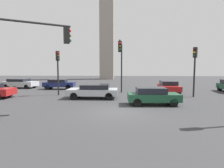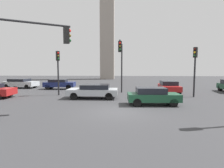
{
  "view_description": "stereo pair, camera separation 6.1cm",
  "coord_description": "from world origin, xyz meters",
  "px_view_note": "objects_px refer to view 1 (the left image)",
  "views": [
    {
      "loc": [
        0.13,
        -11.28,
        2.84
      ],
      "look_at": [
        -0.67,
        4.08,
        1.45
      ],
      "focal_mm": 28.18,
      "sensor_mm": 36.0,
      "label": 1
    },
    {
      "loc": [
        0.19,
        -11.28,
        2.84
      ],
      "look_at": [
        -0.67,
        4.08,
        1.45
      ],
      "focal_mm": 28.18,
      "sensor_mm": 36.0,
      "label": 2
    }
  ],
  "objects_px": {
    "traffic_light_3": "(121,57)",
    "car_2": "(59,84)",
    "car_1": "(93,91)",
    "traffic_light_2": "(58,64)",
    "car_0": "(168,86)",
    "traffic_light_0": "(195,62)",
    "car_7": "(20,83)",
    "car_5": "(153,96)",
    "traffic_light_4": "(32,47)"
  },
  "relations": [
    {
      "from": "traffic_light_2",
      "to": "traffic_light_3",
      "type": "bearing_deg",
      "value": 58.94
    },
    {
      "from": "traffic_light_0",
      "to": "car_1",
      "type": "distance_m",
      "value": 10.19
    },
    {
      "from": "traffic_light_3",
      "to": "car_5",
      "type": "height_order",
      "value": "traffic_light_3"
    },
    {
      "from": "traffic_light_0",
      "to": "car_1",
      "type": "bearing_deg",
      "value": -40.35
    },
    {
      "from": "traffic_light_3",
      "to": "car_2",
      "type": "height_order",
      "value": "traffic_light_3"
    },
    {
      "from": "car_7",
      "to": "car_0",
      "type": "bearing_deg",
      "value": -3.26
    },
    {
      "from": "car_7",
      "to": "car_2",
      "type": "bearing_deg",
      "value": -3.85
    },
    {
      "from": "traffic_light_2",
      "to": "car_1",
      "type": "distance_m",
      "value": 5.04
    },
    {
      "from": "car_2",
      "to": "car_5",
      "type": "height_order",
      "value": "car_5"
    },
    {
      "from": "traffic_light_0",
      "to": "car_0",
      "type": "height_order",
      "value": "traffic_light_0"
    },
    {
      "from": "traffic_light_3",
      "to": "car_0",
      "type": "relative_size",
      "value": 1.25
    },
    {
      "from": "car_7",
      "to": "traffic_light_0",
      "type": "bearing_deg",
      "value": -10.71
    },
    {
      "from": "car_2",
      "to": "car_7",
      "type": "height_order",
      "value": "car_2"
    },
    {
      "from": "traffic_light_3",
      "to": "car_1",
      "type": "relative_size",
      "value": 1.21
    },
    {
      "from": "traffic_light_3",
      "to": "car_2",
      "type": "xyz_separation_m",
      "value": [
        -8.37,
        4.7,
        -3.32
      ]
    },
    {
      "from": "traffic_light_0",
      "to": "traffic_light_3",
      "type": "height_order",
      "value": "traffic_light_3"
    },
    {
      "from": "car_1",
      "to": "traffic_light_3",
      "type": "bearing_deg",
      "value": -139.21
    },
    {
      "from": "traffic_light_0",
      "to": "car_1",
      "type": "relative_size",
      "value": 1.05
    },
    {
      "from": "car_0",
      "to": "car_7",
      "type": "bearing_deg",
      "value": -96.27
    },
    {
      "from": "car_0",
      "to": "car_5",
      "type": "xyz_separation_m",
      "value": [
        -3.13,
        -7.25,
        0.0
      ]
    },
    {
      "from": "car_0",
      "to": "car_2",
      "type": "xyz_separation_m",
      "value": [
        -13.98,
        2.42,
        0.02
      ]
    },
    {
      "from": "traffic_light_2",
      "to": "car_5",
      "type": "relative_size",
      "value": 1.16
    },
    {
      "from": "car_5",
      "to": "car_7",
      "type": "distance_m",
      "value": 20.12
    },
    {
      "from": "car_0",
      "to": "car_2",
      "type": "height_order",
      "value": "car_0"
    },
    {
      "from": "car_0",
      "to": "traffic_light_4",
      "type": "bearing_deg",
      "value": -40.48
    },
    {
      "from": "traffic_light_0",
      "to": "traffic_light_4",
      "type": "relative_size",
      "value": 0.87
    },
    {
      "from": "traffic_light_2",
      "to": "car_5",
      "type": "distance_m",
      "value": 10.4
    },
    {
      "from": "traffic_light_4",
      "to": "car_5",
      "type": "distance_m",
      "value": 9.02
    },
    {
      "from": "traffic_light_4",
      "to": "car_0",
      "type": "height_order",
      "value": "traffic_light_4"
    },
    {
      "from": "car_0",
      "to": "car_5",
      "type": "bearing_deg",
      "value": -19.54
    },
    {
      "from": "traffic_light_0",
      "to": "car_7",
      "type": "height_order",
      "value": "traffic_light_0"
    },
    {
      "from": "traffic_light_3",
      "to": "car_5",
      "type": "xyz_separation_m",
      "value": [
        2.48,
        -4.97,
        -3.34
      ]
    },
    {
      "from": "car_2",
      "to": "car_5",
      "type": "relative_size",
      "value": 1.04
    },
    {
      "from": "traffic_light_3",
      "to": "car_5",
      "type": "distance_m",
      "value": 6.48
    },
    {
      "from": "traffic_light_2",
      "to": "car_2",
      "type": "distance_m",
      "value": 6.05
    },
    {
      "from": "traffic_light_4",
      "to": "car_5",
      "type": "relative_size",
      "value": 1.41
    },
    {
      "from": "car_2",
      "to": "car_5",
      "type": "bearing_deg",
      "value": -44.09
    },
    {
      "from": "traffic_light_0",
      "to": "car_0",
      "type": "bearing_deg",
      "value": -112.07
    },
    {
      "from": "traffic_light_2",
      "to": "traffic_light_3",
      "type": "relative_size",
      "value": 0.82
    },
    {
      "from": "car_1",
      "to": "car_7",
      "type": "bearing_deg",
      "value": -34.81
    },
    {
      "from": "car_0",
      "to": "traffic_light_3",
      "type": "bearing_deg",
      "value": -64.09
    },
    {
      "from": "traffic_light_4",
      "to": "car_2",
      "type": "height_order",
      "value": "traffic_light_4"
    },
    {
      "from": "traffic_light_4",
      "to": "car_2",
      "type": "distance_m",
      "value": 14.15
    },
    {
      "from": "traffic_light_2",
      "to": "car_5",
      "type": "height_order",
      "value": "traffic_light_2"
    },
    {
      "from": "traffic_light_4",
      "to": "car_1",
      "type": "relative_size",
      "value": 1.21
    },
    {
      "from": "traffic_light_0",
      "to": "car_7",
      "type": "xyz_separation_m",
      "value": [
        -21.66,
        6.84,
        -2.69
      ]
    },
    {
      "from": "traffic_light_4",
      "to": "car_1",
      "type": "xyz_separation_m",
      "value": [
        2.48,
        6.39,
        -3.34
      ]
    },
    {
      "from": "car_0",
      "to": "car_7",
      "type": "distance_m",
      "value": 20.4
    },
    {
      "from": "car_5",
      "to": "traffic_light_4",
      "type": "bearing_deg",
      "value": -156.03
    },
    {
      "from": "car_5",
      "to": "car_1",
      "type": "bearing_deg",
      "value": 149.67
    }
  ]
}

